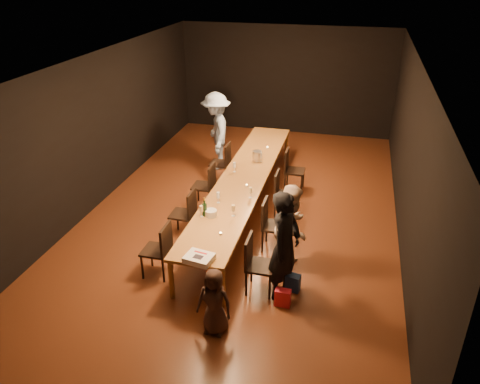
% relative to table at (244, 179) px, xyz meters
% --- Properties ---
extents(ground, '(10.00, 10.00, 0.00)m').
position_rel_table_xyz_m(ground, '(0.00, 0.00, -0.70)').
color(ground, '#401D10').
rests_on(ground, ground).
extents(room_shell, '(6.04, 10.04, 3.02)m').
position_rel_table_xyz_m(room_shell, '(0.00, 0.00, 1.38)').
color(room_shell, black).
rests_on(room_shell, ground).
extents(table, '(0.90, 6.00, 0.75)m').
position_rel_table_xyz_m(table, '(0.00, 0.00, 0.00)').
color(table, brown).
rests_on(table, ground).
extents(chair_right_0, '(0.42, 0.42, 0.93)m').
position_rel_table_xyz_m(chair_right_0, '(0.85, -2.40, -0.24)').
color(chair_right_0, black).
rests_on(chair_right_0, ground).
extents(chair_right_1, '(0.42, 0.42, 0.93)m').
position_rel_table_xyz_m(chair_right_1, '(0.85, -1.20, -0.24)').
color(chair_right_1, black).
rests_on(chair_right_1, ground).
extents(chair_right_2, '(0.42, 0.42, 0.93)m').
position_rel_table_xyz_m(chair_right_2, '(0.85, 0.00, -0.24)').
color(chair_right_2, black).
rests_on(chair_right_2, ground).
extents(chair_right_3, '(0.42, 0.42, 0.93)m').
position_rel_table_xyz_m(chair_right_3, '(0.85, 1.20, -0.24)').
color(chair_right_3, black).
rests_on(chair_right_3, ground).
extents(chair_left_0, '(0.42, 0.42, 0.93)m').
position_rel_table_xyz_m(chair_left_0, '(-0.85, -2.40, -0.24)').
color(chair_left_0, black).
rests_on(chair_left_0, ground).
extents(chair_left_1, '(0.42, 0.42, 0.93)m').
position_rel_table_xyz_m(chair_left_1, '(-0.85, -1.20, -0.24)').
color(chair_left_1, black).
rests_on(chair_left_1, ground).
extents(chair_left_2, '(0.42, 0.42, 0.93)m').
position_rel_table_xyz_m(chair_left_2, '(-0.85, 0.00, -0.24)').
color(chair_left_2, black).
rests_on(chair_left_2, ground).
extents(chair_left_3, '(0.42, 0.42, 0.93)m').
position_rel_table_xyz_m(chair_left_3, '(-0.85, 1.20, -0.24)').
color(chair_left_3, black).
rests_on(chair_left_3, ground).
extents(woman_birthday, '(0.58, 0.72, 1.73)m').
position_rel_table_xyz_m(woman_birthday, '(1.20, -2.40, 0.16)').
color(woman_birthday, black).
rests_on(woman_birthday, ground).
extents(woman_tan, '(0.73, 0.85, 1.50)m').
position_rel_table_xyz_m(woman_tan, '(1.20, -1.67, 0.05)').
color(woman_tan, '#CBB098').
rests_on(woman_tan, ground).
extents(man_blue, '(1.10, 1.37, 1.85)m').
position_rel_table_xyz_m(man_blue, '(-1.15, 1.95, 0.23)').
color(man_blue, '#8CABD9').
rests_on(man_blue, ground).
extents(child, '(0.51, 0.35, 1.00)m').
position_rel_table_xyz_m(child, '(0.43, -3.41, -0.20)').
color(child, '#38251F').
rests_on(child, ground).
extents(gift_bag_red, '(0.24, 0.14, 0.28)m').
position_rel_table_xyz_m(gift_bag_red, '(1.25, -2.67, -0.56)').
color(gift_bag_red, red).
rests_on(gift_bag_red, ground).
extents(gift_bag_blue, '(0.24, 0.18, 0.28)m').
position_rel_table_xyz_m(gift_bag_blue, '(1.34, -2.28, -0.56)').
color(gift_bag_blue, '#244B9E').
rests_on(gift_bag_blue, ground).
extents(birthday_cake, '(0.43, 0.37, 0.09)m').
position_rel_table_xyz_m(birthday_cake, '(0.05, -2.90, 0.09)').
color(birthday_cake, white).
rests_on(birthday_cake, table).
extents(plate_stack, '(0.20, 0.20, 0.11)m').
position_rel_table_xyz_m(plate_stack, '(-0.17, -1.63, 0.10)').
color(plate_stack, silver).
rests_on(plate_stack, table).
extents(champagne_bottle, '(0.10, 0.10, 0.33)m').
position_rel_table_xyz_m(champagne_bottle, '(-0.27, -1.64, 0.22)').
color(champagne_bottle, black).
rests_on(champagne_bottle, table).
extents(ice_bucket, '(0.24, 0.24, 0.22)m').
position_rel_table_xyz_m(ice_bucket, '(0.08, 0.87, 0.16)').
color(ice_bucket, silver).
rests_on(ice_bucket, table).
extents(wineglass_0, '(0.06, 0.06, 0.21)m').
position_rel_table_xyz_m(wineglass_0, '(-0.31, -1.69, 0.15)').
color(wineglass_0, beige).
rests_on(wineglass_0, table).
extents(wineglass_1, '(0.06, 0.06, 0.21)m').
position_rel_table_xyz_m(wineglass_1, '(0.19, -1.54, 0.15)').
color(wineglass_1, beige).
rests_on(wineglass_1, table).
extents(wineglass_2, '(0.06, 0.06, 0.21)m').
position_rel_table_xyz_m(wineglass_2, '(-0.18, -1.15, 0.15)').
color(wineglass_2, silver).
rests_on(wineglass_2, table).
extents(wineglass_3, '(0.06, 0.06, 0.21)m').
position_rel_table_xyz_m(wineglass_3, '(0.32, -0.82, 0.15)').
color(wineglass_3, beige).
rests_on(wineglass_3, table).
extents(wineglass_4, '(0.06, 0.06, 0.21)m').
position_rel_table_xyz_m(wineglass_4, '(-0.24, 0.20, 0.15)').
color(wineglass_4, silver).
rests_on(wineglass_4, table).
extents(wineglass_5, '(0.06, 0.06, 0.21)m').
position_rel_table_xyz_m(wineglass_5, '(0.16, 0.83, 0.15)').
color(wineglass_5, silver).
rests_on(wineglass_5, table).
extents(tealight_near, '(0.05, 0.05, 0.03)m').
position_rel_table_xyz_m(tealight_near, '(0.15, -2.15, 0.06)').
color(tealight_near, '#B2B7B2').
rests_on(tealight_near, table).
extents(tealight_mid, '(0.05, 0.05, 0.03)m').
position_rel_table_xyz_m(tealight_mid, '(0.15, -0.38, 0.06)').
color(tealight_mid, '#B2B7B2').
rests_on(tealight_mid, table).
extents(tealight_far, '(0.05, 0.05, 0.03)m').
position_rel_table_xyz_m(tealight_far, '(0.15, 1.62, 0.06)').
color(tealight_far, '#B2B7B2').
rests_on(tealight_far, table).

